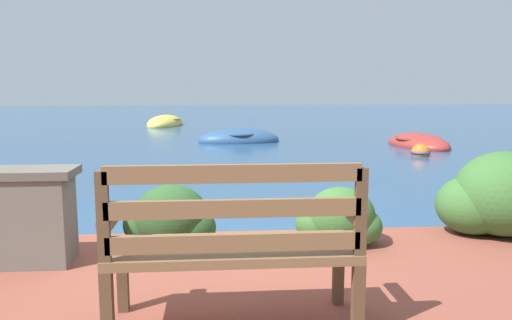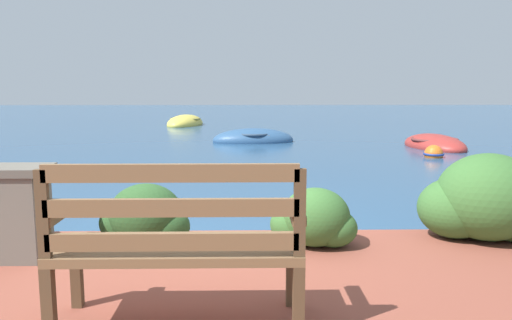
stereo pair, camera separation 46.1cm
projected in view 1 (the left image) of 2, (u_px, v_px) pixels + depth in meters
The scene contains 9 objects.
ground_plane at pixel (195, 255), 4.55m from camera, with size 80.00×80.00×0.00m.
park_bench at pixel (234, 242), 2.65m from camera, with size 1.35×0.48×0.93m.
hedge_clump_centre at pixel (170, 220), 4.06m from camera, with size 0.76×0.55×0.52m.
hedge_clump_right at pixel (339, 220), 4.14m from camera, with size 0.71×0.51×0.49m.
hedge_clump_far_right at pixel (502, 199), 4.38m from camera, with size 1.10×0.79×0.75m.
rowboat_nearest at pixel (418, 144), 12.99m from camera, with size 1.52×2.43×0.61m.
rowboat_mid at pixel (239, 140), 13.99m from camera, with size 2.37×1.27×0.68m.
rowboat_far at pixel (165, 124), 20.13m from camera, with size 1.76×2.91×0.75m.
mooring_buoy at pixel (420, 153), 11.19m from camera, with size 0.45×0.45×0.41m.
Camera 1 is at (0.20, -4.41, 1.52)m, focal length 35.00 mm.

